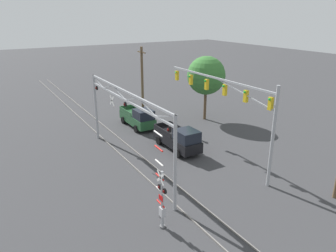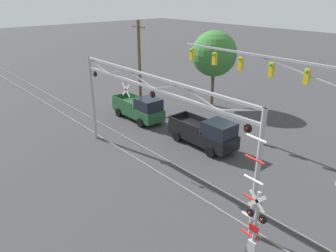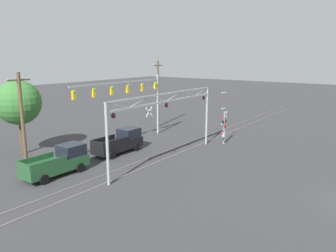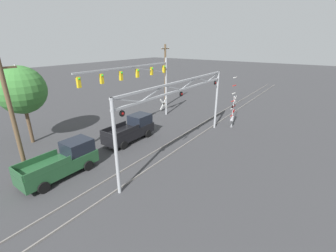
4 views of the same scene
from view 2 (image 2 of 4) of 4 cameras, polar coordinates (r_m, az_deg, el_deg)
name	(u,v)px [view 2 (image 2 of 4)]	position (r m, az deg, el deg)	size (l,w,h in m)	color
rail_track_near	(158,172)	(20.88, -1.84, -7.99)	(80.00, 0.08, 0.10)	gray
rail_track_far	(174,165)	(21.69, 1.13, -6.74)	(80.00, 0.08, 0.10)	gray
crossing_gantry	(153,104)	(18.83, -2.72, 3.79)	(14.78, 0.27, 6.31)	#9EA0A5
crossing_signal_mast	(254,228)	(14.00, 14.71, -16.77)	(1.27, 0.35, 5.78)	#9EA0A5
traffic_signal_span	(288,84)	(21.58, 20.12, 6.95)	(13.07, 0.39, 7.37)	#9EA0A5
pickup_truck_lead	(206,133)	(23.92, 6.58, -1.24)	(5.51, 2.14, 2.28)	black
pickup_truck_following	(140,109)	(28.89, -4.91, 3.04)	(5.46, 2.14, 2.28)	#23512D
utility_pole_left	(140,66)	(30.38, -4.97, 10.36)	(1.80, 0.28, 8.35)	brown
background_tree_beyond_span	(214,54)	(32.06, 8.04, 12.34)	(4.31, 4.31, 7.30)	brown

